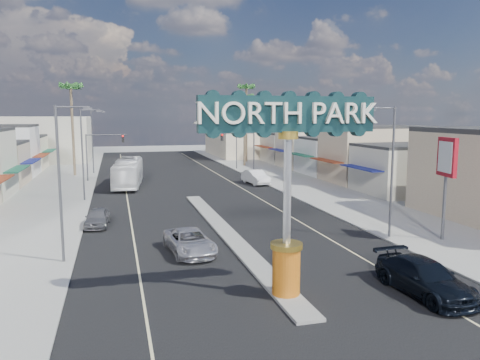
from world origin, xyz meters
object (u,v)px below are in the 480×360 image
gateway_sign (288,172)px  suv_right (425,278)px  streetlight_l_near (62,176)px  city_bus (128,173)px  streetlight_l_far (93,138)px  suv_left (190,242)px  streetlight_r_far (235,137)px  streetlight_r_near (390,165)px  streetlight_r_mid (286,146)px  bank_pylon_sign (447,163)px  palm_right_far (246,92)px  palm_left_far (71,92)px  car_parked_right (256,177)px  traffic_signal_right (241,145)px  palm_right_mid (245,101)px  streetlight_l_mid (84,150)px  traffic_signal_left (101,148)px  car_parked_left (97,218)px

gateway_sign → suv_right: size_ratio=1.61×
streetlight_l_near → city_bus: (4.32, 28.79, -3.45)m
streetlight_l_far → suv_left: size_ratio=1.71×
streetlight_l_far → streetlight_r_far: size_ratio=1.00×
streetlight_r_near → streetlight_r_mid: (0.00, 20.00, 0.00)m
bank_pylon_sign → palm_right_far: bearing=98.8°
palm_left_far → city_bus: 16.45m
car_parked_right → city_bus: city_bus is taller
streetlight_l_far → streetlight_r_mid: size_ratio=1.00×
suv_right → palm_left_far: bearing=108.1°
traffic_signal_right → suv_right: bearing=-93.6°
bank_pylon_sign → car_parked_right: bearing=109.6°
palm_right_mid → gateway_sign: bearing=-103.5°
gateway_sign → suv_left: (-3.28, 8.10, -5.20)m
streetlight_l_mid → palm_right_mid: bearing=48.0°
traffic_signal_right → streetlight_r_near: (1.25, -33.99, 0.79)m
palm_right_mid → car_parked_right: (-4.00, -19.50, -9.75)m
streetlight_l_far → palm_right_mid: size_ratio=0.74×
streetlight_l_mid → suv_right: bearing=-60.1°
traffic_signal_left → streetlight_l_near: (-1.25, -33.99, 0.79)m
car_parked_right → bank_pylon_sign: bank_pylon_sign is taller
traffic_signal_right → city_bus: 16.38m
streetlight_r_far → car_parked_left: size_ratio=2.19×
streetlight_r_mid → palm_right_far: 33.14m
city_bus → car_parked_left: bearing=-91.7°
gateway_sign → suv_left: bearing=112.1°
gateway_sign → traffic_signal_left: size_ratio=1.53×
traffic_signal_right → palm_right_mid: bearing=72.4°
streetlight_l_far → car_parked_right: bearing=-38.6°
streetlight_r_near → palm_right_far: size_ratio=0.64×
streetlight_l_mid → palm_right_far: 41.53m
streetlight_r_near → streetlight_r_far: bearing=90.0°
traffic_signal_left → palm_left_far: bearing=122.4°
gateway_sign → city_bus: 37.57m
streetlight_l_mid → streetlight_r_mid: 20.87m
bank_pylon_sign → traffic_signal_right: bearing=107.4°
streetlight_l_near → streetlight_l_far: size_ratio=1.00×
palm_right_mid → streetlight_l_far: bearing=-170.3°
bank_pylon_sign → car_parked_left: bearing=165.7°
streetlight_l_far → streetlight_r_near: bearing=-63.6°
traffic_signal_right → car_parked_left: (-18.18, -25.25, -3.57)m
gateway_sign → palm_right_far: bearing=76.0°
palm_right_mid → palm_right_far: palm_right_far is taller
traffic_signal_right → bank_pylon_sign: (4.46, -35.56, 1.04)m
streetlight_l_near → suv_left: 8.36m
streetlight_r_near → streetlight_r_mid: size_ratio=1.00×
streetlight_r_near → streetlight_r_far: (0.00, 42.00, 0.00)m
palm_left_far → traffic_signal_right: bearing=-15.1°
streetlight_l_near → suv_right: size_ratio=1.58×
traffic_signal_right → streetlight_r_mid: (1.25, -13.99, 0.79)m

